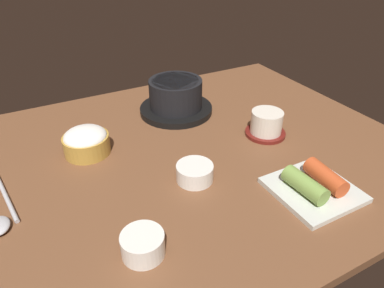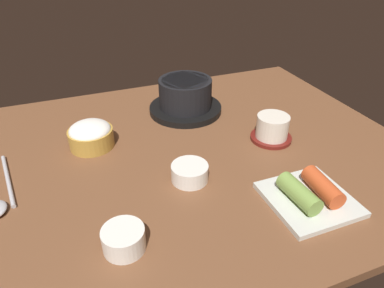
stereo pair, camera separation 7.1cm
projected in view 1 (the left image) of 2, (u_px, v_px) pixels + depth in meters
The scene contains 8 objects.
dining_table at pixel (179, 158), 74.36cm from camera, with size 100.00×76.00×2.00cm, color brown.
stone_pot at pixel (176, 98), 88.07cm from camera, with size 18.74×18.74×8.85cm.
rice_bowl at pixel (86, 141), 72.72cm from camera, with size 9.70×9.70×5.75cm.
tea_cup_with_saucer at pixel (266, 124), 79.06cm from camera, with size 9.32×9.32×5.90cm.
banchan_cup_center at pixel (195, 172), 65.43cm from camera, with size 7.11×7.11×3.28cm.
kimchi_plate at pixel (314, 186), 62.44cm from camera, with size 14.27×14.27×4.28cm.
side_bowl_near at pixel (143, 244), 50.43cm from camera, with size 6.52×6.52×3.66cm.
spoon at pixel (1, 214), 57.57cm from camera, with size 4.94×19.53×1.35cm.
Camera 1 is at (-26.38, -55.21, 43.44)cm, focal length 32.23 mm.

